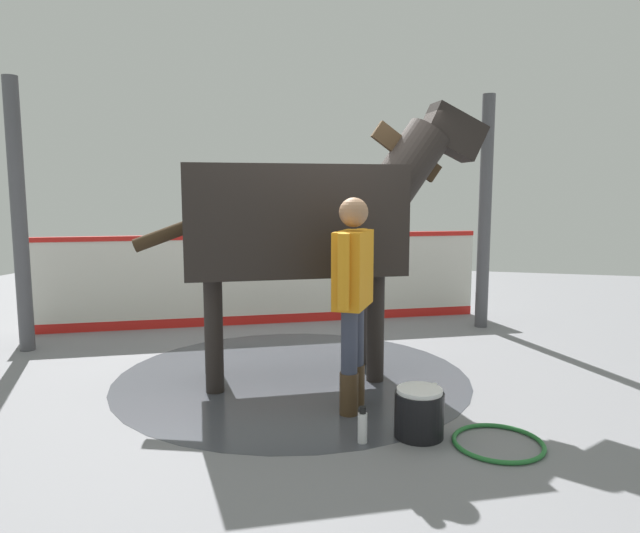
# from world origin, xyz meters

# --- Properties ---
(ground_plane) EXTENTS (16.00, 16.00, 0.02)m
(ground_plane) POSITION_xyz_m (0.00, 0.00, -0.01)
(ground_plane) COLOR gray
(wet_patch) EXTENTS (3.34, 3.34, 0.00)m
(wet_patch) POSITION_xyz_m (-0.09, 0.07, 0.00)
(wet_patch) COLOR #42444C
(wet_patch) RESTS_ON ground
(barrier_wall) EXTENTS (2.67, 5.38, 1.20)m
(barrier_wall) POSITION_xyz_m (1.98, 1.08, 0.56)
(barrier_wall) COLOR silver
(barrier_wall) RESTS_ON ground
(roof_post_near) EXTENTS (0.16, 0.16, 2.97)m
(roof_post_near) POSITION_xyz_m (2.49, -1.73, 1.48)
(roof_post_near) COLOR #4C4C51
(roof_post_near) RESTS_ON ground
(roof_post_far) EXTENTS (0.16, 0.16, 2.97)m
(roof_post_far) POSITION_xyz_m (0.08, 3.21, 1.48)
(roof_post_far) COLOR #4C4C51
(roof_post_far) RESTS_ON ground
(horse) EXTENTS (1.81, 3.06, 2.59)m
(horse) POSITION_xyz_m (-0.04, -0.04, 1.51)
(horse) COLOR black
(horse) RESTS_ON ground
(handler) EXTENTS (0.68, 0.25, 1.71)m
(handler) POSITION_xyz_m (-0.76, -0.64, 0.99)
(handler) COLOR #47331E
(handler) RESTS_ON ground
(wash_bucket) EXTENTS (0.35, 0.35, 0.36)m
(wash_bucket) POSITION_xyz_m (-1.16, -1.20, 0.18)
(wash_bucket) COLOR black
(wash_bucket) RESTS_ON ground
(bottle_shampoo) EXTENTS (0.07, 0.07, 0.26)m
(bottle_shampoo) POSITION_xyz_m (-1.36, -0.82, 0.12)
(bottle_shampoo) COLOR white
(bottle_shampoo) RESTS_ON ground
(bottle_spray) EXTENTS (0.06, 0.06, 0.23)m
(bottle_spray) POSITION_xyz_m (-0.64, -1.28, 0.11)
(bottle_spray) COLOR #4CA559
(bottle_spray) RESTS_ON ground
(hose_coil) EXTENTS (0.63, 0.63, 0.03)m
(hose_coil) POSITION_xyz_m (-1.17, -1.75, 0.02)
(hose_coil) COLOR #267233
(hose_coil) RESTS_ON ground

